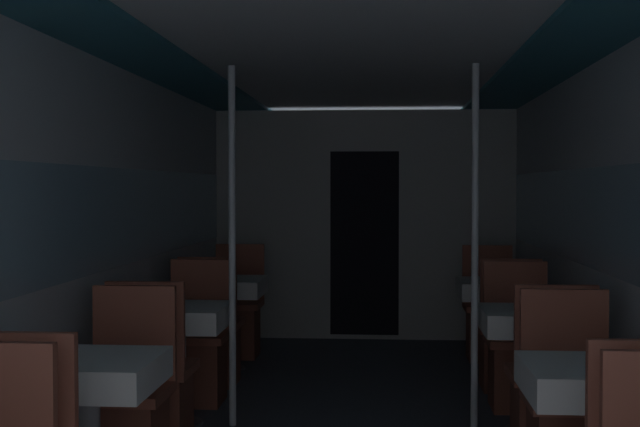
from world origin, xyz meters
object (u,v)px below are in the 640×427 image
at_px(chair_left_far_1, 126,422).
at_px(chair_left_near_3, 212,344).
at_px(chair_right_far_2, 518,363).
at_px(support_pole_right_2, 475,248).
at_px(dining_table_right_1, 599,393).
at_px(chair_left_far_3, 237,321).
at_px(chair_right_far_3, 489,324).
at_px(chair_right_near_2, 549,404).
at_px(chair_right_near_3, 507,348).
at_px(support_pole_left_2, 232,246).
at_px(dining_table_left_3, 225,293).
at_px(dining_table_left_1, 87,384).
at_px(dining_table_left_2, 177,325).
at_px(dining_table_right_3, 498,295).
at_px(chair_left_far_2, 197,358).
at_px(dining_table_right_2, 533,329).
at_px(chair_left_near_2, 154,397).

height_order(chair_left_far_1, chair_left_near_3, same).
relative_size(chair_right_far_2, support_pole_right_2, 0.44).
bearing_deg(dining_table_right_1, chair_left_far_3, 119.13).
relative_size(chair_left_far_1, chair_right_far_3, 1.00).
bearing_deg(chair_right_near_2, chair_right_near_3, 90.00).
relative_size(chair_right_near_2, support_pole_right_2, 0.44).
distance_m(support_pole_left_2, dining_table_left_3, 1.72).
xyz_separation_m(chair_left_near_3, chair_right_near_2, (2.11, -1.62, 0.00)).
bearing_deg(dining_table_left_1, dining_table_left_2, 90.00).
bearing_deg(dining_table_right_1, dining_table_right_3, 90.00).
height_order(chair_right_far_2, chair_right_near_3, same).
relative_size(chair_left_far_2, dining_table_right_2, 1.31).
bearing_deg(chair_left_far_3, dining_table_right_2, 134.25).
distance_m(support_pole_left_2, dining_table_right_1, 2.44).
bearing_deg(chair_left_far_2, chair_left_far_3, -90.00).
xyz_separation_m(dining_table_right_2, chair_right_near_3, (0.00, 1.07, -0.31)).
bearing_deg(dining_table_left_1, support_pole_left_2, 78.25).
relative_size(dining_table_left_1, dining_table_left_2, 1.00).
distance_m(chair_left_far_1, support_pole_right_2, 2.21).
bearing_deg(chair_left_far_1, chair_left_far_2, -90.00).
bearing_deg(chair_left_far_2, chair_right_far_2, -180.00).
relative_size(chair_left_far_3, dining_table_right_3, 1.31).
xyz_separation_m(chair_left_far_1, dining_table_right_3, (2.11, 2.69, 0.31)).
relative_size(dining_table_left_1, dining_table_right_3, 1.00).
relative_size(chair_left_far_1, chair_left_far_2, 1.00).
bearing_deg(chair_left_far_2, chair_right_near_3, -166.01).
bearing_deg(dining_table_left_2, dining_table_right_1, -37.50).
bearing_deg(chair_left_near_3, chair_right_near_3, 0.00).
height_order(chair_left_far_3, chair_right_near_3, same).
height_order(dining_table_right_1, chair_right_near_2, chair_right_near_2).
height_order(support_pole_left_2, chair_right_near_3, support_pole_left_2).
xyz_separation_m(dining_table_left_3, chair_right_near_3, (2.11, -0.55, -0.31)).
distance_m(chair_left_far_2, chair_right_near_3, 2.17).
xyz_separation_m(dining_table_left_3, chair_right_near_2, (2.11, -2.16, -0.31)).
distance_m(chair_left_near_3, chair_right_far_2, 2.17).
distance_m(dining_table_right_3, chair_right_near_3, 0.63).
bearing_deg(chair_left_near_2, chair_left_far_3, 90.00).
distance_m(chair_left_near_2, chair_left_near_3, 1.62).
bearing_deg(chair_left_near_2, dining_table_left_2, 90.00).
relative_size(chair_left_far_1, support_pole_left_2, 0.44).
relative_size(chair_left_near_2, chair_left_far_2, 1.00).
xyz_separation_m(dining_table_left_3, chair_left_near_3, (0.00, -0.55, -0.31)).
bearing_deg(chair_left_far_3, dining_table_right_1, 119.13).
distance_m(support_pole_left_2, chair_right_near_2, 2.01).
relative_size(chair_left_near_2, dining_table_right_1, 1.31).
bearing_deg(chair_right_far_3, chair_right_near_3, 90.00).
bearing_deg(chair_left_far_2, chair_right_near_2, 152.60).
height_order(dining_table_right_1, support_pole_right_2, support_pole_right_2).
relative_size(dining_table_left_2, dining_table_right_2, 1.00).
bearing_deg(dining_table_left_2, chair_right_near_3, 26.94).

